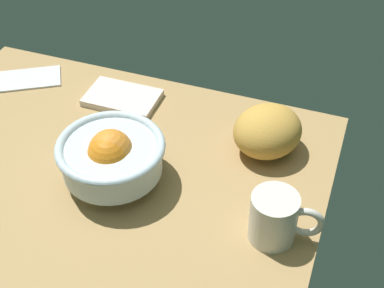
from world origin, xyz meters
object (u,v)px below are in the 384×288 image
(mug, at_px, (276,218))
(bread_loaf, at_px, (268,131))
(napkin_folded, at_px, (122,98))
(napkin_spare, at_px, (28,78))
(fruit_bowl, at_px, (111,155))

(mug, bearing_deg, bread_loaf, -72.48)
(napkin_folded, distance_m, napkin_spare, 0.23)
(bread_loaf, distance_m, napkin_spare, 0.56)
(napkin_folded, relative_size, napkin_spare, 1.07)
(fruit_bowl, distance_m, mug, 0.31)
(bread_loaf, bearing_deg, napkin_spare, -4.93)
(bread_loaf, relative_size, napkin_spare, 0.95)
(fruit_bowl, height_order, bread_loaf, fruit_bowl)
(fruit_bowl, height_order, mug, fruit_bowl)
(napkin_folded, bearing_deg, mug, 147.07)
(napkin_spare, bearing_deg, napkin_folded, -179.77)
(napkin_folded, distance_m, mug, 0.47)
(napkin_folded, xyz_separation_m, mug, (-0.39, 0.25, 0.04))
(bread_loaf, xyz_separation_m, napkin_spare, (0.56, -0.05, -0.04))
(bread_loaf, bearing_deg, fruit_bowl, 35.64)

